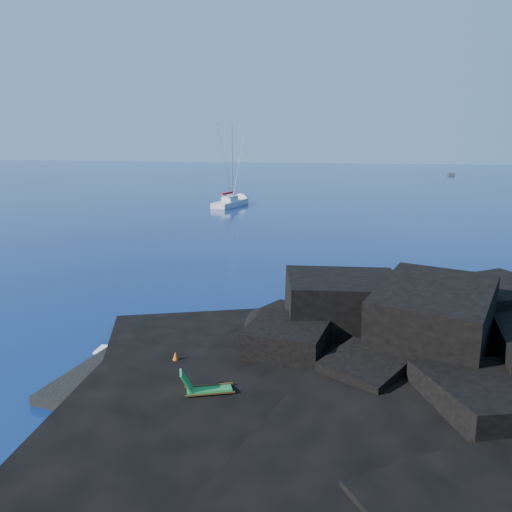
{
  "coord_description": "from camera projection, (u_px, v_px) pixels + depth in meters",
  "views": [
    {
      "loc": [
        10.83,
        -15.32,
        8.74
      ],
      "look_at": [
        4.35,
        13.37,
        2.0
      ],
      "focal_mm": 35.0,
      "sensor_mm": 36.0,
      "label": 1
    }
  ],
  "objects": [
    {
      "name": "sunbather",
      "position": [
        250.0,
        359.0,
        19.26
      ],
      "size": [
        1.92,
        0.75,
        0.27
      ],
      "primitive_type": null,
      "rotation": [
        0.0,
        0.0,
        -0.14
      ],
      "color": "#E1AA76",
      "rests_on": "towel"
    },
    {
      "name": "distant_boat_a",
      "position": [
        451.0,
        175.0,
        134.07
      ],
      "size": [
        1.4,
        4.34,
        0.58
      ],
      "primitive_type": "cube",
      "rotation": [
        0.0,
        0.0,
        -0.01
      ],
      "color": "#29292E",
      "rests_on": "ground"
    },
    {
      "name": "deck_chair",
      "position": [
        209.0,
        383.0,
        16.51
      ],
      "size": [
        1.84,
        1.33,
        1.16
      ],
      "primitive_type": null,
      "rotation": [
        0.0,
        0.0,
        0.39
      ],
      "color": "#197231",
      "rests_on": "beach"
    },
    {
      "name": "towel",
      "position": [
        250.0,
        363.0,
        19.3
      ],
      "size": [
        2.08,
        1.2,
        0.05
      ],
      "primitive_type": "cube",
      "rotation": [
        0.0,
        0.0,
        -0.14
      ],
      "color": "white",
      "rests_on": "beach"
    },
    {
      "name": "sailboat",
      "position": [
        231.0,
        206.0,
        69.78
      ],
      "size": [
        4.03,
        11.02,
        11.31
      ],
      "primitive_type": null,
      "rotation": [
        0.0,
        0.0,
        -0.17
      ],
      "color": "silver",
      "rests_on": "ground"
    },
    {
      "name": "ground",
      "position": [
        66.0,
        379.0,
        18.85
      ],
      "size": [
        400.0,
        400.0,
        0.0
      ],
      "primitive_type": "plane",
      "color": "#040E3B",
      "rests_on": "ground"
    },
    {
      "name": "marker_cone",
      "position": [
        176.0,
        359.0,
        19.01
      ],
      "size": [
        0.41,
        0.41,
        0.6
      ],
      "primitive_type": "cone",
      "rotation": [
        0.0,
        0.0,
        0.05
      ],
      "color": "#F3590C",
      "rests_on": "beach"
    },
    {
      "name": "headland",
      "position": [
        418.0,
        378.0,
        18.91
      ],
      "size": [
        24.0,
        24.0,
        3.6
      ],
      "primitive_type": null,
      "color": "black",
      "rests_on": "ground"
    },
    {
      "name": "beach",
      "position": [
        183.0,
        385.0,
        18.36
      ],
      "size": [
        9.08,
        6.86,
        0.7
      ],
      "primitive_type": "cube",
      "rotation": [
        0.0,
        0.0,
        -0.1
      ],
      "color": "black",
      "rests_on": "ground"
    },
    {
      "name": "surf_foam",
      "position": [
        229.0,
        340.0,
        22.53
      ],
      "size": [
        10.0,
        8.0,
        0.06
      ],
      "primitive_type": null,
      "color": "white",
      "rests_on": "ground"
    }
  ]
}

